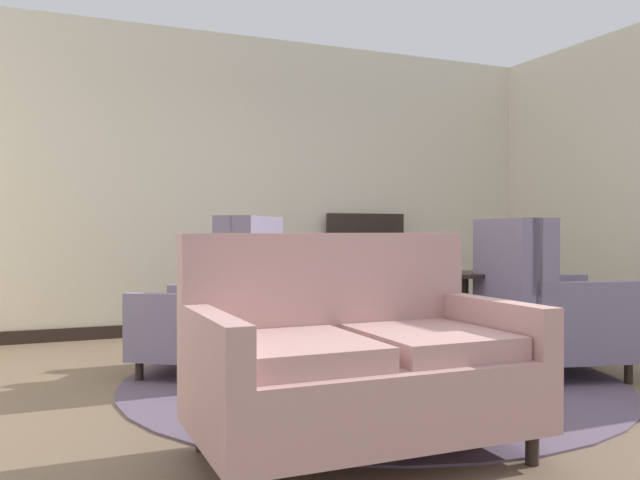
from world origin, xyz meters
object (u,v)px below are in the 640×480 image
Objects in this scene: sideboard at (373,276)px; coffee_table at (377,321)px; armchair_foreground_right at (543,311)px; armchair_beside_settee at (399,300)px; porcelain_vase at (373,285)px; armchair_back_corner at (222,311)px; side_table at (464,309)px; settee at (357,363)px.

coffee_table is at bearing -117.07° from sideboard.
armchair_foreground_right is 1.39m from armchair_beside_settee.
porcelain_vase is at bearing 83.66° from armchair_beside_settee.
side_table is (1.77, -0.39, -0.03)m from armchair_back_corner.
armchair_back_corner is at bearing 94.78° from settee.
coffee_table is at bearing 86.57° from armchair_foreground_right.
sideboard reaches higher than coffee_table.
coffee_table is 0.74× the size of armchair_beside_settee.
sideboard is (0.03, 2.62, 0.08)m from armchair_foreground_right.
armchair_beside_settee is (1.54, 2.28, -0.00)m from settee.
coffee_table is 0.27m from porcelain_vase.
armchair_beside_settee reaches higher than porcelain_vase.
armchair_beside_settee is at bearing 139.19° from armchair_back_corner.
settee is at bearing -121.61° from coffee_table.
armchair_back_corner is at bearing 167.63° from side_table.
side_table is at bearing 42.53° from armchair_foreground_right.
porcelain_vase is at bearing -137.15° from coffee_table.
armchair_foreground_right is (1.92, 0.94, 0.04)m from settee.
sideboard is at bearing 164.14° from armchair_back_corner.
side_table is 2.13m from sideboard.
armchair_beside_settee is 0.82m from side_table.
settee is 4.07m from sideboard.
settee is 1.86m from armchair_back_corner.
sideboard reaches higher than porcelain_vase.
sideboard reaches higher than side_table.
porcelain_vase is 0.30× the size of sideboard.
side_table is at bearing 127.66° from armchair_beside_settee.
armchair_foreground_right is at bearing -60.92° from side_table.
sideboard is at bearing 62.36° from porcelain_vase.
settee is 1.24× the size of sideboard.
coffee_table is 0.57× the size of settee.
porcelain_vase is 0.24× the size of settee.
armchair_back_corner reaches higher than coffee_table.
side_table is at bearing 112.63° from armchair_back_corner.
armchair_foreground_right is at bearing -16.88° from coffee_table.
coffee_table is 1.10m from armchair_back_corner.
settee is (-0.74, -1.24, -0.24)m from porcelain_vase.
settee reaches higher than armchair_beside_settee.
sideboard is (2.10, 1.71, 0.08)m from armchair_back_corner.
coffee_table is 0.72× the size of armchair_back_corner.
armchair_back_corner reaches higher than armchair_foreground_right.
armchair_back_corner is (-0.88, 0.62, -0.20)m from porcelain_vase.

